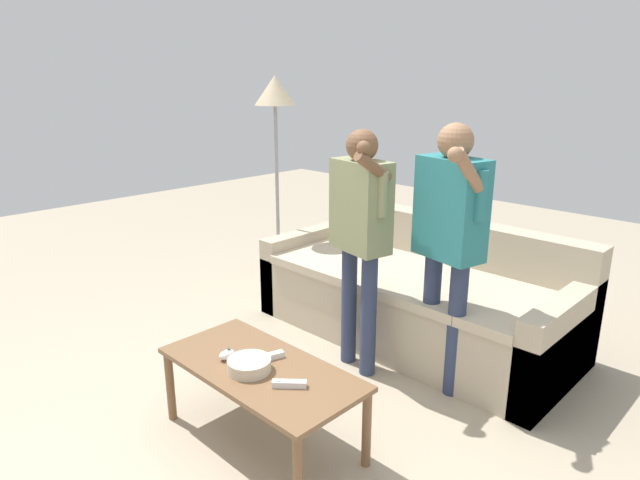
{
  "coord_description": "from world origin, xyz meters",
  "views": [
    {
      "loc": [
        1.8,
        -1.47,
        1.75
      ],
      "look_at": [
        -0.12,
        0.49,
        0.93
      ],
      "focal_mm": 30.79,
      "sensor_mm": 36.0,
      "label": 1
    }
  ],
  "objects_px": {
    "floor_lamp": "(275,110)",
    "player_center": "(360,224)",
    "couch": "(416,296)",
    "game_remote_wand_far": "(289,384)",
    "coffee_table": "(261,376)",
    "snack_bowl": "(249,365)",
    "player_right": "(449,229)",
    "game_remote_nunchuk": "(227,355)",
    "game_remote_wand_near": "(270,357)"
  },
  "relations": [
    {
      "from": "snack_bowl",
      "to": "player_center",
      "type": "relative_size",
      "value": 0.14
    },
    {
      "from": "player_right",
      "to": "player_center",
      "type": "bearing_deg",
      "value": -160.5
    },
    {
      "from": "couch",
      "to": "snack_bowl",
      "type": "distance_m",
      "value": 1.59
    },
    {
      "from": "floor_lamp",
      "to": "game_remote_nunchuk",
      "type": "bearing_deg",
      "value": -49.14
    },
    {
      "from": "couch",
      "to": "game_remote_wand_near",
      "type": "xyz_separation_m",
      "value": [
        0.12,
        -1.44,
        0.14
      ]
    },
    {
      "from": "game_remote_wand_near",
      "to": "floor_lamp",
      "type": "bearing_deg",
      "value": 137.15
    },
    {
      "from": "snack_bowl",
      "to": "floor_lamp",
      "type": "relative_size",
      "value": 0.12
    },
    {
      "from": "coffee_table",
      "to": "snack_bowl",
      "type": "distance_m",
      "value": 0.1
    },
    {
      "from": "player_center",
      "to": "player_right",
      "type": "relative_size",
      "value": 0.97
    },
    {
      "from": "coffee_table",
      "to": "floor_lamp",
      "type": "bearing_deg",
      "value": 135.97
    },
    {
      "from": "coffee_table",
      "to": "snack_bowl",
      "type": "bearing_deg",
      "value": -95.17
    },
    {
      "from": "game_remote_nunchuk",
      "to": "couch",
      "type": "bearing_deg",
      "value": 88.91
    },
    {
      "from": "game_remote_nunchuk",
      "to": "game_remote_wand_near",
      "type": "relative_size",
      "value": 0.58
    },
    {
      "from": "coffee_table",
      "to": "snack_bowl",
      "type": "height_order",
      "value": "snack_bowl"
    },
    {
      "from": "game_remote_nunchuk",
      "to": "floor_lamp",
      "type": "height_order",
      "value": "floor_lamp"
    },
    {
      "from": "couch",
      "to": "coffee_table",
      "type": "height_order",
      "value": "couch"
    },
    {
      "from": "couch",
      "to": "game_remote_wand_far",
      "type": "distance_m",
      "value": 1.59
    },
    {
      "from": "game_remote_nunchuk",
      "to": "snack_bowl",
      "type": "bearing_deg",
      "value": 2.3
    },
    {
      "from": "floor_lamp",
      "to": "game_remote_wand_far",
      "type": "bearing_deg",
      "value": -40.26
    },
    {
      "from": "player_center",
      "to": "game_remote_nunchuk",
      "type": "bearing_deg",
      "value": -92.05
    },
    {
      "from": "snack_bowl",
      "to": "floor_lamp",
      "type": "distance_m",
      "value": 2.28
    },
    {
      "from": "coffee_table",
      "to": "game_remote_wand_far",
      "type": "relative_size",
      "value": 7.47
    },
    {
      "from": "game_remote_wand_far",
      "to": "player_right",
      "type": "bearing_deg",
      "value": 84.0
    },
    {
      "from": "game_remote_nunchuk",
      "to": "game_remote_wand_near",
      "type": "distance_m",
      "value": 0.21
    },
    {
      "from": "snack_bowl",
      "to": "player_center",
      "type": "height_order",
      "value": "player_center"
    },
    {
      "from": "coffee_table",
      "to": "player_center",
      "type": "height_order",
      "value": "player_center"
    },
    {
      "from": "coffee_table",
      "to": "snack_bowl",
      "type": "relative_size",
      "value": 4.98
    },
    {
      "from": "player_center",
      "to": "player_right",
      "type": "height_order",
      "value": "player_right"
    },
    {
      "from": "coffee_table",
      "to": "player_right",
      "type": "height_order",
      "value": "player_right"
    },
    {
      "from": "snack_bowl",
      "to": "player_right",
      "type": "relative_size",
      "value": 0.14
    },
    {
      "from": "snack_bowl",
      "to": "game_remote_wand_far",
      "type": "xyz_separation_m",
      "value": [
        0.24,
        0.04,
        -0.01
      ]
    },
    {
      "from": "coffee_table",
      "to": "game_remote_nunchuk",
      "type": "distance_m",
      "value": 0.2
    },
    {
      "from": "couch",
      "to": "game_remote_wand_far",
      "type": "height_order",
      "value": "couch"
    },
    {
      "from": "couch",
      "to": "player_center",
      "type": "distance_m",
      "value": 0.89
    },
    {
      "from": "player_right",
      "to": "game_remote_wand_far",
      "type": "distance_m",
      "value": 1.21
    },
    {
      "from": "player_center",
      "to": "game_remote_wand_far",
      "type": "bearing_deg",
      "value": -67.88
    },
    {
      "from": "couch",
      "to": "player_center",
      "type": "xyz_separation_m",
      "value": [
        0.0,
        -0.62,
        0.64
      ]
    },
    {
      "from": "snack_bowl",
      "to": "game_remote_nunchuk",
      "type": "height_order",
      "value": "snack_bowl"
    },
    {
      "from": "snack_bowl",
      "to": "game_remote_wand_near",
      "type": "height_order",
      "value": "snack_bowl"
    },
    {
      "from": "couch",
      "to": "player_right",
      "type": "bearing_deg",
      "value": -42.79
    },
    {
      "from": "player_right",
      "to": "game_remote_wand_near",
      "type": "distance_m",
      "value": 1.18
    },
    {
      "from": "game_remote_wand_far",
      "to": "snack_bowl",
      "type": "bearing_deg",
      "value": -171.46
    },
    {
      "from": "snack_bowl",
      "to": "floor_lamp",
      "type": "bearing_deg",
      "value": 134.56
    },
    {
      "from": "snack_bowl",
      "to": "game_remote_nunchuk",
      "type": "bearing_deg",
      "value": -177.7
    },
    {
      "from": "floor_lamp",
      "to": "player_center",
      "type": "distance_m",
      "value": 1.49
    },
    {
      "from": "snack_bowl",
      "to": "game_remote_wand_far",
      "type": "relative_size",
      "value": 1.5
    },
    {
      "from": "game_remote_nunchuk",
      "to": "floor_lamp",
      "type": "relative_size",
      "value": 0.05
    },
    {
      "from": "floor_lamp",
      "to": "game_remote_wand_near",
      "type": "distance_m",
      "value": 2.19
    },
    {
      "from": "couch",
      "to": "player_right",
      "type": "relative_size",
      "value": 1.41
    },
    {
      "from": "couch",
      "to": "coffee_table",
      "type": "relative_size",
      "value": 2.07
    }
  ]
}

